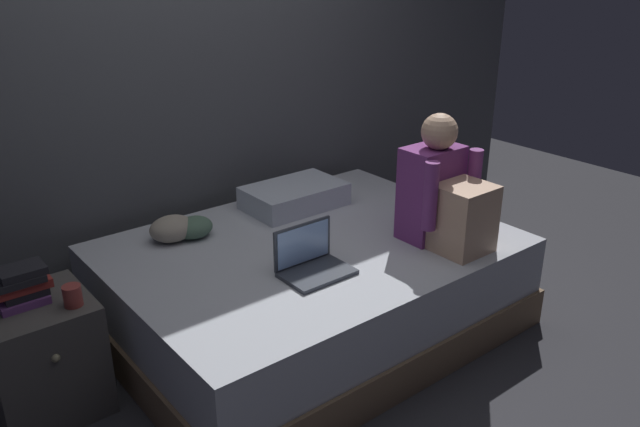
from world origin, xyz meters
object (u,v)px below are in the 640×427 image
object	(u,v)px
laptop	(312,261)
book_stack	(21,285)
nightstand	(43,357)
pillow	(294,196)
mug	(73,296)
person_sitting	(444,196)
clothes_pile	(181,228)
bed	(311,286)

from	to	relation	value
laptop	book_stack	bearing A→B (deg)	156.47
nightstand	pillow	distance (m)	1.58
book_stack	mug	distance (m)	0.22
pillow	person_sitting	bearing A→B (deg)	-70.88
laptop	person_sitting	bearing A→B (deg)	-11.44
nightstand	laptop	size ratio (longest dim) A/B	1.64
nightstand	clothes_pile	bearing A→B (deg)	17.26
nightstand	pillow	world-z (taller)	pillow
nightstand	pillow	xyz separation A→B (m)	(1.53, 0.25, 0.30)
bed	pillow	bearing A→B (deg)	62.46
bed	book_stack	distance (m)	1.39
clothes_pile	person_sitting	bearing A→B (deg)	-39.97
book_stack	laptop	bearing A→B (deg)	-23.53
person_sitting	book_stack	bearing A→B (deg)	161.00
nightstand	book_stack	distance (m)	0.35
pillow	clothes_pile	size ratio (longest dim) A/B	1.75
bed	person_sitting	bearing A→B (deg)	-37.32
person_sitting	nightstand	bearing A→B (deg)	161.70
bed	nightstand	size ratio (longest dim) A/B	3.80
person_sitting	laptop	distance (m)	0.76
clothes_pile	nightstand	bearing A→B (deg)	-162.74
person_sitting	mug	bearing A→B (deg)	164.07
laptop	pillow	size ratio (longest dim) A/B	0.57
pillow	bed	bearing A→B (deg)	-117.54
laptop	book_stack	distance (m)	1.23
person_sitting	mug	distance (m)	1.78
pillow	mug	xyz separation A→B (m)	(-1.40, -0.37, 0.01)
pillow	mug	world-z (taller)	pillow
laptop	pillow	bearing A→B (deg)	58.89
bed	pillow	size ratio (longest dim) A/B	3.57
bed	mug	size ratio (longest dim) A/B	22.22
person_sitting	mug	xyz separation A→B (m)	(-1.70, 0.49, -0.18)
bed	clothes_pile	distance (m)	0.74
bed	book_stack	bearing A→B (deg)	170.00
bed	nightstand	bearing A→B (deg)	171.23
clothes_pile	laptop	bearing A→B (deg)	-67.22
nightstand	laptop	world-z (taller)	laptop
bed	laptop	xyz separation A→B (m)	(-0.19, -0.26, 0.31)
person_sitting	clothes_pile	world-z (taller)	person_sitting
mug	book_stack	bearing A→B (deg)	134.89
book_stack	clothes_pile	world-z (taller)	book_stack
pillow	mug	distance (m)	1.45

